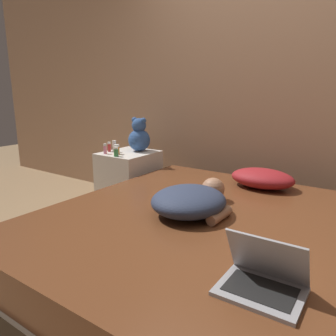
# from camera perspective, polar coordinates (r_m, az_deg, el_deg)

# --- Properties ---
(ground_plane) EXTENTS (12.00, 12.00, 0.00)m
(ground_plane) POSITION_cam_1_polar(r_m,az_deg,el_deg) (2.17, 5.38, -20.21)
(ground_plane) COLOR #937551
(wall_back) EXTENTS (8.00, 0.06, 2.60)m
(wall_back) POSITION_cam_1_polar(r_m,az_deg,el_deg) (3.00, 18.64, 14.75)
(wall_back) COLOR tan
(wall_back) RESTS_ON ground_plane
(bed) EXTENTS (1.77, 2.01, 0.48)m
(bed) POSITION_cam_1_polar(r_m,az_deg,el_deg) (2.05, 5.53, -14.62)
(bed) COLOR #2D2319
(bed) RESTS_ON ground_plane
(nightstand) EXTENTS (0.44, 0.50, 0.63)m
(nightstand) POSITION_cam_1_polar(r_m,az_deg,el_deg) (3.18, -6.75, -2.80)
(nightstand) COLOR silver
(nightstand) RESTS_ON ground_plane
(pillow) EXTENTS (0.47, 0.33, 0.14)m
(pillow) POSITION_cam_1_polar(r_m,az_deg,el_deg) (2.55, 16.10, -1.73)
(pillow) COLOR maroon
(pillow) RESTS_ON bed
(person_lying) EXTENTS (0.44, 0.61, 0.16)m
(person_lying) POSITION_cam_1_polar(r_m,az_deg,el_deg) (1.96, 4.19, -5.57)
(person_lying) COLOR #2D3851
(person_lying) RESTS_ON bed
(laptop) EXTENTS (0.30, 0.24, 0.22)m
(laptop) POSITION_cam_1_polar(r_m,az_deg,el_deg) (1.31, 16.19, -17.98)
(laptop) COLOR #9E9EA3
(laptop) RESTS_ON bed
(teddy_bear) EXTENTS (0.21, 0.21, 0.32)m
(teddy_bear) POSITION_cam_1_polar(r_m,az_deg,el_deg) (3.13, -5.04, 5.47)
(teddy_bear) COLOR #335693
(teddy_bear) RESTS_ON nightstand
(bottle_white) EXTENTS (0.04, 0.04, 0.11)m
(bottle_white) POSITION_cam_1_polar(r_m,az_deg,el_deg) (3.14, -9.34, 3.76)
(bottle_white) COLOR white
(bottle_white) RESTS_ON nightstand
(bottle_orange) EXTENTS (0.05, 0.05, 0.09)m
(bottle_orange) POSITION_cam_1_polar(r_m,az_deg,el_deg) (3.02, -8.94, 3.20)
(bottle_orange) COLOR orange
(bottle_orange) RESTS_ON nightstand
(bottle_green) EXTENTS (0.04, 0.04, 0.09)m
(bottle_green) POSITION_cam_1_polar(r_m,az_deg,el_deg) (2.92, -9.04, 2.80)
(bottle_green) COLOR #3D8E4C
(bottle_green) RESTS_ON nightstand
(bottle_red) EXTENTS (0.03, 0.03, 0.09)m
(bottle_red) POSITION_cam_1_polar(r_m,az_deg,el_deg) (3.15, -10.20, 3.64)
(bottle_red) COLOR #B72D2D
(bottle_red) RESTS_ON nightstand
(bottle_pink) EXTENTS (0.03, 0.03, 0.09)m
(bottle_pink) POSITION_cam_1_polar(r_m,az_deg,el_deg) (3.05, -10.89, 3.28)
(bottle_pink) COLOR pink
(bottle_pink) RESTS_ON nightstand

